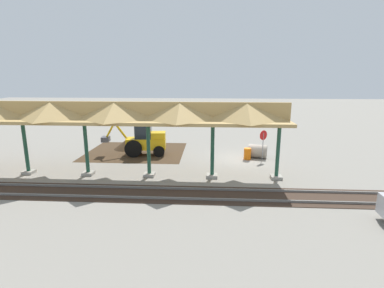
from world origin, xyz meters
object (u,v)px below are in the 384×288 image
Objects in this scene: concrete_pipe at (257,151)px; backhoe at (144,140)px; stop_sign at (263,139)px; traffic_barrel at (247,154)px.

backhoe is at bearing -1.77° from concrete_pipe.
stop_sign is at bearing 112.68° from concrete_pipe.
traffic_barrel is at bearing 174.10° from backhoe.
stop_sign is 1.39m from concrete_pipe.
backhoe is 5.87× the size of traffic_barrel.
concrete_pipe is at bearing 178.23° from backhoe.
concrete_pipe is (-9.26, 0.29, -0.74)m from backhoe.
backhoe is 9.30m from concrete_pipe.
backhoe is 3.16× the size of concrete_pipe.
concrete_pipe is at bearing -146.21° from traffic_barrel.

